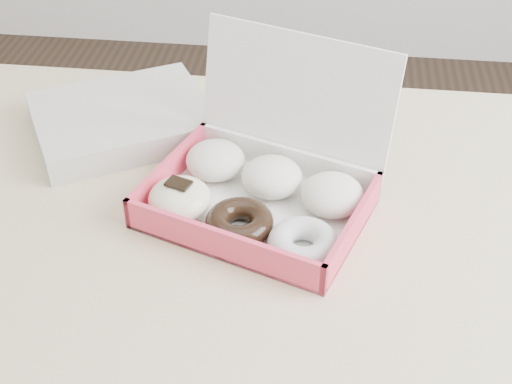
# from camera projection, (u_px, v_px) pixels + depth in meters

# --- Properties ---
(table) EXTENTS (1.20, 0.80, 0.75)m
(table) POSITION_uv_depth(u_px,v_px,m) (293.00, 266.00, 1.03)
(table) COLOR #C8B483
(table) RESTS_ON ground
(donut_box) EXTENTS (0.36, 0.34, 0.21)m
(donut_box) POSITION_uv_depth(u_px,v_px,m) (260.00, 187.00, 1.00)
(donut_box) COLOR white
(donut_box) RESTS_ON table
(newspapers) EXTENTS (0.35, 0.33, 0.04)m
(newspapers) POSITION_uv_depth(u_px,v_px,m) (123.00, 119.00, 1.16)
(newspapers) COLOR silver
(newspapers) RESTS_ON table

